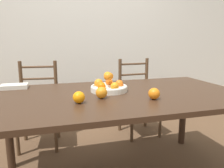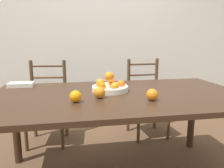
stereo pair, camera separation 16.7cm
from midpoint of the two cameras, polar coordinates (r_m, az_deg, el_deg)
The scene contains 9 objects.
wall_back at distance 3.24m, azimuth -8.61°, elevation 13.61°, with size 8.00×0.06×2.60m.
dining_table at distance 1.71m, azimuth -0.69°, elevation -5.03°, with size 1.96×1.09×0.76m.
fruit_bowl at distance 1.76m, azimuth -3.58°, elevation -0.58°, with size 0.30×0.30×0.16m.
orange_loose_0 at distance 1.53m, azimuth 7.88°, elevation -2.55°, with size 0.08×0.08×0.08m.
orange_loose_1 at distance 1.55m, azimuth -5.86°, elevation -2.30°, with size 0.08×0.08×0.08m.
orange_loose_2 at distance 1.45m, azimuth -11.94°, elevation -3.46°, with size 0.08×0.08×0.08m.
chair_left at distance 2.57m, azimuth -20.46°, elevation -5.25°, with size 0.46×0.44×0.94m.
chair_right at distance 2.74m, azimuth 5.12°, elevation -3.59°, with size 0.45×0.43×0.94m.
book_stack at distance 2.07m, azimuth -26.31°, elevation -0.61°, with size 0.21×0.13×0.04m.
Camera 1 is at (-0.52, -1.56, 1.16)m, focal length 35.00 mm.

